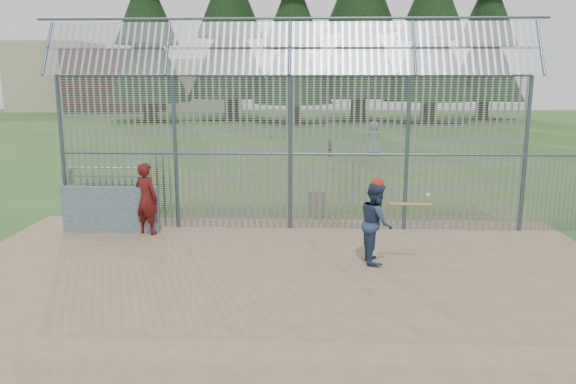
{
  "coord_description": "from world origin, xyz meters",
  "views": [
    {
      "loc": [
        0.5,
        -10.91,
        3.94
      ],
      "look_at": [
        0.0,
        2.0,
        1.3
      ],
      "focal_mm": 35.0,
      "sensor_mm": 36.0,
      "label": 1
    }
  ],
  "objects_px": {
    "dugout_wall": "(110,210)",
    "bleacher": "(107,177)",
    "onlooker": "(146,199)",
    "batter": "(376,223)",
    "trash_can": "(317,202)"
  },
  "relations": [
    {
      "from": "bleacher",
      "to": "onlooker",
      "type": "bearing_deg",
      "value": -61.69
    },
    {
      "from": "bleacher",
      "to": "batter",
      "type": "bearing_deg",
      "value": -42.18
    },
    {
      "from": "onlooker",
      "to": "bleacher",
      "type": "relative_size",
      "value": 0.61
    },
    {
      "from": "dugout_wall",
      "to": "batter",
      "type": "relative_size",
      "value": 1.43
    },
    {
      "from": "dugout_wall",
      "to": "bleacher",
      "type": "relative_size",
      "value": 0.83
    },
    {
      "from": "batter",
      "to": "bleacher",
      "type": "relative_size",
      "value": 0.58
    },
    {
      "from": "batter",
      "to": "bleacher",
      "type": "distance_m",
      "value": 11.81
    },
    {
      "from": "onlooker",
      "to": "bleacher",
      "type": "bearing_deg",
      "value": -37.56
    },
    {
      "from": "batter",
      "to": "onlooker",
      "type": "xyz_separation_m",
      "value": [
        -5.56,
        2.01,
        0.05
      ]
    },
    {
      "from": "bleacher",
      "to": "trash_can",
      "type": "bearing_deg",
      "value": -26.14
    },
    {
      "from": "onlooker",
      "to": "dugout_wall",
      "type": "bearing_deg",
      "value": 18.42
    },
    {
      "from": "dugout_wall",
      "to": "batter",
      "type": "distance_m",
      "value": 6.87
    },
    {
      "from": "dugout_wall",
      "to": "bleacher",
      "type": "xyz_separation_m",
      "value": [
        -2.21,
        5.82,
        -0.21
      ]
    },
    {
      "from": "dugout_wall",
      "to": "onlooker",
      "type": "xyz_separation_m",
      "value": [
        0.98,
        -0.1,
        0.32
      ]
    },
    {
      "from": "onlooker",
      "to": "bleacher",
      "type": "height_order",
      "value": "onlooker"
    }
  ]
}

